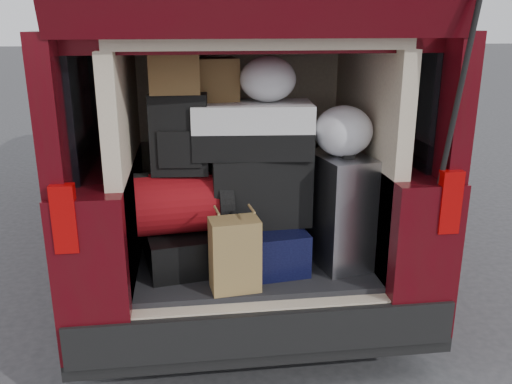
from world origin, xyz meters
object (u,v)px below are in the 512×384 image
backpack (180,134)px  navy_hardshell (258,243)px  black_hardshell (181,246)px  red_duffel (183,203)px  black_soft_case (259,188)px  silver_roller (339,210)px  twotone_duffel (252,129)px  kraft_bag (235,255)px

backpack → navy_hardshell: bearing=1.4°
black_hardshell → red_duffel: red_duffel is taller
red_duffel → black_soft_case: black_soft_case is taller
black_hardshell → black_soft_case: bearing=-11.0°
navy_hardshell → backpack: (-0.40, 0.02, 0.61)m
black_hardshell → backpack: size_ratio=1.24×
black_hardshell → navy_hardshell: (0.42, -0.05, 0.01)m
red_duffel → navy_hardshell: bearing=-7.1°
silver_roller → twotone_duffel: twotone_duffel is taller
navy_hardshell → kraft_bag: (-0.15, -0.29, 0.07)m
backpack → twotone_duffel: size_ratio=0.67×
navy_hardshell → kraft_bag: 0.34m
kraft_bag → backpack: backpack is taller
black_soft_case → backpack: size_ratio=1.25×
kraft_bag → red_duffel: red_duffel is taller
black_hardshell → twotone_duffel: 0.74m
silver_roller → red_duffel: 0.83m
silver_roller → black_soft_case: silver_roller is taller
black_hardshell → backpack: 0.62m
silver_roller → black_soft_case: size_ratio=1.18×
black_hardshell → silver_roller: 0.88m
black_hardshell → kraft_bag: size_ratio=1.39×
black_soft_case → red_duffel: bearing=-177.6°
navy_hardshell → backpack: backpack is taller
twotone_duffel → red_duffel: bearing=-170.1°
red_duffel → black_soft_case: (0.41, 0.03, 0.05)m
red_duffel → black_soft_case: bearing=-1.7°
navy_hardshell → silver_roller: size_ratio=0.87×
red_duffel → kraft_bag: bearing=-57.0°
twotone_duffel → silver_roller: bearing=-5.0°
silver_roller → black_soft_case: 0.44m
kraft_bag → red_duffel: bearing=122.5°
silver_roller → twotone_duffel: 0.63m
red_duffel → twotone_duffel: size_ratio=0.80×
red_duffel → black_hardshell: bearing=110.8°
twotone_duffel → navy_hardshell: bearing=-54.1°
backpack → twotone_duffel: bearing=7.3°
black_soft_case → twotone_duffel: bearing=176.3°
backpack → kraft_bag: bearing=-47.4°
black_hardshell → black_soft_case: (0.43, -0.01, 0.31)m
black_hardshell → kraft_bag: kraft_bag is taller
silver_roller → kraft_bag: silver_roller is taller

